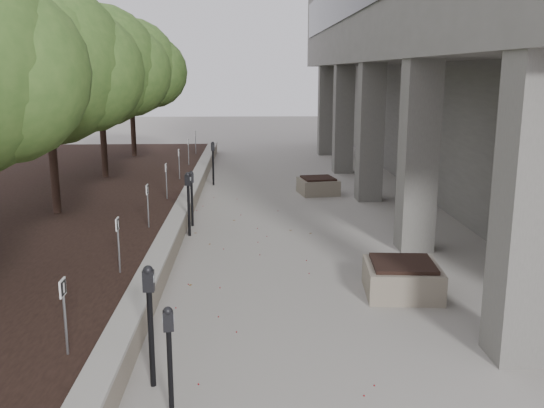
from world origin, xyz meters
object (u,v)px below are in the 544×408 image
object	(u,v)px
crabapple_tree_5	(131,88)
planter_front	(402,278)
crabapple_tree_4	(100,92)
parking_meter_2	(151,327)
planter_back	(318,186)
parking_meter_4	(189,204)
parking_meter_5	(213,164)
parking_meter_3	(192,199)
crabapple_tree_3	(48,99)
parking_meter_1	(170,364)

from	to	relation	value
crabapple_tree_5	planter_front	distance (m)	16.60
crabapple_tree_4	crabapple_tree_5	bearing A→B (deg)	90.00
parking_meter_2	planter_back	size ratio (longest dim) A/B	1.37
parking_meter_2	parking_meter_4	world-z (taller)	parking_meter_2
parking_meter_5	planter_front	distance (m)	10.87
parking_meter_4	parking_meter_3	bearing A→B (deg)	109.36
planter_front	planter_back	bearing A→B (deg)	93.03
planter_front	crabapple_tree_4	bearing A→B (deg)	126.97
crabapple_tree_4	planter_front	distance (m)	12.41
crabapple_tree_3	parking_meter_3	size ratio (longest dim) A/B	3.94
crabapple_tree_3	crabapple_tree_5	xyz separation A→B (m)	(0.00, 10.00, 0.00)
crabapple_tree_5	parking_meter_3	world-z (taller)	crabapple_tree_5
planter_back	crabapple_tree_3	bearing A→B (deg)	-149.92
parking_meter_4	planter_back	distance (m)	5.94
crabapple_tree_5	parking_meter_2	bearing A→B (deg)	-78.82
parking_meter_3	parking_meter_1	bearing A→B (deg)	-88.96
parking_meter_2	planter_back	world-z (taller)	parking_meter_2
planter_front	parking_meter_1	bearing A→B (deg)	-133.78
parking_meter_4	parking_meter_2	bearing A→B (deg)	-69.58
parking_meter_4	crabapple_tree_5	bearing A→B (deg)	125.46
crabapple_tree_3	planter_front	distance (m)	9.09
parking_meter_1	crabapple_tree_5	bearing A→B (deg)	91.32
parking_meter_3	crabapple_tree_5	bearing A→B (deg)	105.57
planter_back	parking_meter_5	bearing A→B (deg)	154.88
crabapple_tree_3	parking_meter_3	world-z (taller)	crabapple_tree_3
parking_meter_2	planter_back	distance (m)	12.01
crabapple_tree_5	planter_back	world-z (taller)	crabapple_tree_5
parking_meter_3	parking_meter_4	distance (m)	0.91
crabapple_tree_4	parking_meter_3	xyz separation A→B (m)	(3.25, -4.89, -2.43)
parking_meter_1	parking_meter_5	bearing A→B (deg)	80.97
parking_meter_2	parking_meter_5	distance (m)	13.09
crabapple_tree_5	planter_back	size ratio (longest dim) A/B	4.83
parking_meter_3	planter_front	size ratio (longest dim) A/B	1.12
crabapple_tree_3	parking_meter_2	xyz separation A→B (m)	(3.47, -7.57, -2.35)
parking_meter_4	parking_meter_5	distance (m)	6.31
parking_meter_3	planter_back	bearing A→B (deg)	44.46
crabapple_tree_3	parking_meter_2	bearing A→B (deg)	-65.37
crabapple_tree_4	parking_meter_1	distance (m)	14.04
crabapple_tree_3	parking_meter_1	world-z (taller)	crabapple_tree_3
crabapple_tree_3	planter_front	size ratio (longest dim) A/B	4.40
parking_meter_5	planter_back	distance (m)	3.73
parking_meter_1	parking_meter_3	distance (m)	8.42
crabapple_tree_4	planter_back	xyz separation A→B (m)	(6.81, -1.05, -2.86)
crabapple_tree_4	crabapple_tree_5	world-z (taller)	same
crabapple_tree_5	planter_front	bearing A→B (deg)	-63.62
crabapple_tree_4	parking_meter_4	bearing A→B (deg)	-60.61
parking_meter_2	planter_front	bearing A→B (deg)	38.87
crabapple_tree_3	parking_meter_4	bearing A→B (deg)	-13.61
crabapple_tree_3	planter_back	xyz separation A→B (m)	(6.81, 3.95, -2.86)
parking_meter_2	parking_meter_4	distance (m)	6.79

